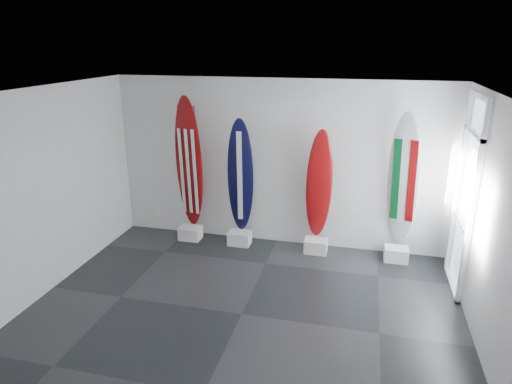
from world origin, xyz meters
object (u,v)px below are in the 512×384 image
(surfboard_navy, at_px, (240,176))
(surfboard_italy, at_px, (403,181))
(surfboard_swiss, at_px, (319,185))
(surfboard_usa, at_px, (189,163))

(surfboard_navy, relative_size, surfboard_italy, 0.89)
(surfboard_italy, bearing_deg, surfboard_swiss, -162.29)
(surfboard_usa, bearing_deg, surfboard_italy, 10.30)
(surfboard_navy, relative_size, surfboard_swiss, 1.05)
(surfboard_usa, distance_m, surfboard_navy, 0.99)
(surfboard_usa, distance_m, surfboard_swiss, 2.40)
(surfboard_navy, height_order, surfboard_swiss, surfboard_navy)
(surfboard_usa, height_order, surfboard_navy, surfboard_usa)
(surfboard_navy, xyz_separation_m, surfboard_swiss, (1.41, 0.00, -0.06))
(surfboard_usa, xyz_separation_m, surfboard_italy, (3.76, 0.00, -0.07))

